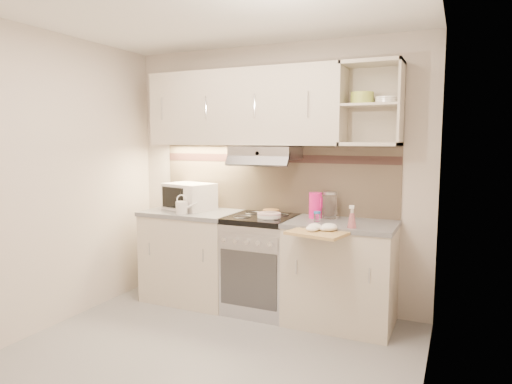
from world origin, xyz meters
TOP-DOWN VIEW (x-y plane):
  - ground at (0.00, 0.00)m, footprint 3.00×3.00m
  - room_shell at (0.00, 0.37)m, footprint 3.04×2.84m
  - base_cabinet_left at (-0.75, 1.10)m, footprint 0.90×0.60m
  - worktop_left at (-0.75, 1.10)m, footprint 0.92×0.62m
  - base_cabinet_right at (0.75, 1.10)m, footprint 0.90×0.60m
  - worktop_right at (0.75, 1.10)m, footprint 0.92×0.62m
  - electric_range at (0.00, 1.10)m, footprint 0.60×0.60m
  - microwave at (-0.83, 1.17)m, footprint 0.54×0.46m
  - watering_can at (-0.73, 0.90)m, footprint 0.21×0.13m
  - plate_stack at (0.09, 1.07)m, footprint 0.22×0.22m
  - bread_loaf at (0.03, 1.26)m, footprint 0.16×0.16m
  - pink_pitcher at (0.49, 1.20)m, footprint 0.13×0.12m
  - glass_jar at (0.61, 1.23)m, footprint 0.13×0.13m
  - spice_jar at (0.55, 1.04)m, footprint 0.06×0.06m
  - spray_bottle at (0.88, 0.88)m, footprint 0.07×0.07m
  - cutting_board at (0.66, 0.74)m, footprint 0.51×0.47m
  - dish_towel at (0.68, 0.74)m, footprint 0.24×0.21m

SIDE VIEW (x-z plane):
  - ground at x=0.00m, z-range 0.00..0.00m
  - base_cabinet_left at x=-0.75m, z-range 0.00..0.86m
  - base_cabinet_right at x=0.75m, z-range 0.00..0.86m
  - electric_range at x=0.00m, z-range 0.00..0.90m
  - cutting_board at x=0.66m, z-range 0.86..0.88m
  - worktop_left at x=-0.75m, z-range 0.86..0.90m
  - worktop_right at x=0.75m, z-range 0.86..0.90m
  - dish_towel at x=0.68m, z-range 0.88..0.95m
  - bread_loaf at x=0.03m, z-range 0.90..0.94m
  - plate_stack at x=0.09m, z-range 0.90..0.94m
  - spice_jar at x=0.55m, z-range 0.90..0.99m
  - watering_can at x=-0.73m, z-range 0.87..1.06m
  - spray_bottle at x=0.88m, z-range 0.88..1.07m
  - pink_pitcher at x=0.49m, z-range 0.90..1.13m
  - glass_jar at x=0.61m, z-range 0.90..1.14m
  - microwave at x=-0.83m, z-range 0.90..1.16m
  - room_shell at x=0.00m, z-range 0.37..2.89m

